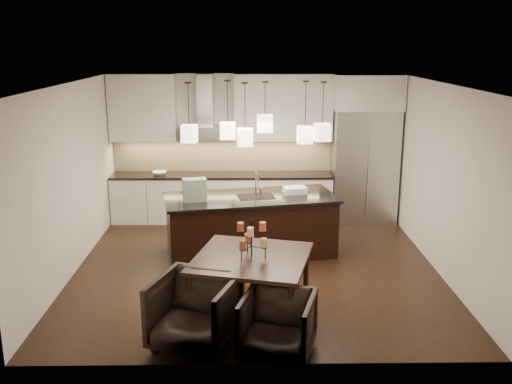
{
  "coord_description": "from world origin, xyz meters",
  "views": [
    {
      "loc": [
        -0.13,
        -8.24,
        3.39
      ],
      "look_at": [
        0.0,
        0.2,
        1.15
      ],
      "focal_mm": 40.0,
      "sensor_mm": 36.0,
      "label": 1
    }
  ],
  "objects_px": {
    "refrigerator": "(364,166)",
    "dining_table": "(252,287)",
    "island_body": "(251,227)",
    "armchair_right": "(278,325)",
    "armchair_left": "(195,312)"
  },
  "relations": [
    {
      "from": "island_body",
      "to": "armchair_left",
      "type": "bearing_deg",
      "value": -113.7
    },
    {
      "from": "armchair_right",
      "to": "island_body",
      "type": "bearing_deg",
      "value": 110.84
    },
    {
      "from": "refrigerator",
      "to": "dining_table",
      "type": "distance_m",
      "value": 4.63
    },
    {
      "from": "island_body",
      "to": "refrigerator",
      "type": "bearing_deg",
      "value": 28.49
    },
    {
      "from": "refrigerator",
      "to": "dining_table",
      "type": "xyz_separation_m",
      "value": [
        -2.18,
        -4.03,
        -0.67
      ]
    },
    {
      "from": "island_body",
      "to": "dining_table",
      "type": "relative_size",
      "value": 1.95
    },
    {
      "from": "refrigerator",
      "to": "island_body",
      "type": "distance_m",
      "value": 2.89
    },
    {
      "from": "dining_table",
      "to": "island_body",
      "type": "bearing_deg",
      "value": 103.92
    },
    {
      "from": "island_body",
      "to": "armchair_right",
      "type": "height_order",
      "value": "island_body"
    },
    {
      "from": "dining_table",
      "to": "armchair_left",
      "type": "distance_m",
      "value": 0.94
    },
    {
      "from": "refrigerator",
      "to": "armchair_left",
      "type": "height_order",
      "value": "refrigerator"
    },
    {
      "from": "armchair_left",
      "to": "armchair_right",
      "type": "xyz_separation_m",
      "value": [
        0.93,
        -0.23,
        -0.06
      ]
    },
    {
      "from": "refrigerator",
      "to": "island_body",
      "type": "height_order",
      "value": "refrigerator"
    },
    {
      "from": "armchair_left",
      "to": "island_body",
      "type": "bearing_deg",
      "value": 96.53
    },
    {
      "from": "armchair_left",
      "to": "armchair_right",
      "type": "relative_size",
      "value": 1.16
    }
  ]
}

